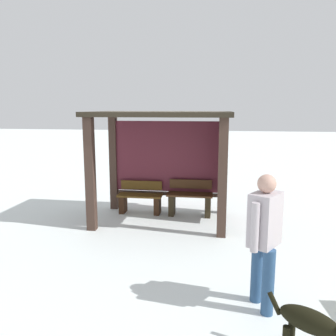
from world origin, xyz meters
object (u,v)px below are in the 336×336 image
object	(u,v)px
person_walking	(264,232)
dog	(313,326)
bus_shelter	(168,143)
bench_left_inside	(140,199)
bench_center_inside	(190,200)

from	to	relation	value
person_walking	dog	world-z (taller)	person_walking
bus_shelter	bench_left_inside	distance (m)	1.50
bench_center_inside	dog	bearing A→B (deg)	-71.08
bus_shelter	dog	world-z (taller)	bus_shelter
bench_left_inside	person_walking	distance (m)	4.23
bus_shelter	person_walking	distance (m)	3.70
bus_shelter	bench_left_inside	xyz separation A→B (m)	(-0.68, 0.25, -1.32)
bus_shelter	dog	xyz separation A→B (m)	(1.96, -4.16, -1.25)
bench_left_inside	dog	size ratio (longest dim) A/B	1.38
person_walking	dog	distance (m)	1.11
bus_shelter	bench_center_inside	xyz separation A→B (m)	(0.45, 0.24, -1.29)
person_walking	bench_left_inside	bearing A→B (deg)	123.15
person_walking	dog	xyz separation A→B (m)	(0.35, -0.90, -0.55)
dog	bench_left_inside	bearing A→B (deg)	120.92
bench_center_inside	dog	world-z (taller)	bench_center_inside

